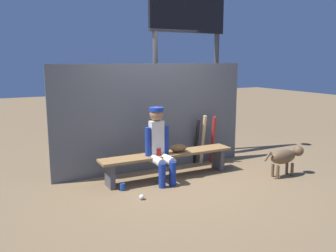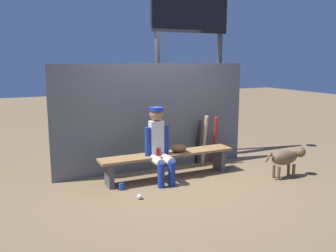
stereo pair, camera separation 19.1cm
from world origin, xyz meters
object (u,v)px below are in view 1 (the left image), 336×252
at_px(cup_on_bench, 159,152).
at_px(bat_aluminum_black, 196,141).
at_px(baseball, 142,197).
at_px(scoreboard, 190,37).
at_px(dugout_bench, 168,158).
at_px(player_seated, 159,143).
at_px(bat_aluminum_red, 213,140).
at_px(baseball_glove, 178,148).
at_px(dog, 286,157).
at_px(cup_on_ground, 122,187).
at_px(bat_wood_natural, 203,140).

bearing_deg(cup_on_bench, bat_aluminum_black, 26.56).
relative_size(baseball, scoreboard, 0.02).
relative_size(dugout_bench, player_seated, 1.93).
height_order(player_seated, baseball, player_seated).
bearing_deg(dugout_bench, scoreboard, 46.81).
distance_m(bat_aluminum_red, cup_on_bench, 1.42).
xyz_separation_m(baseball_glove, dog, (1.60, -0.82, -0.15)).
distance_m(bat_aluminum_black, cup_on_ground, 1.88).
bearing_deg(bat_aluminum_black, cup_on_ground, -158.46).
distance_m(bat_wood_natural, dog, 1.50).
relative_size(bat_wood_natural, baseball, 12.55).
relative_size(baseball, cup_on_bench, 0.67).
distance_m(bat_wood_natural, bat_aluminum_red, 0.21).
bearing_deg(bat_aluminum_red, cup_on_bench, -161.69).
height_order(scoreboard, dog, scoreboard).
height_order(baseball, dog, dog).
xyz_separation_m(dugout_bench, bat_aluminum_red, (1.15, 0.39, 0.12)).
relative_size(baseball, dog, 0.09).
height_order(bat_aluminum_black, dog, bat_aluminum_black).
xyz_separation_m(bat_wood_natural, scoreboard, (0.16, 0.77, 1.90)).
relative_size(bat_aluminum_red, scoreboard, 0.26).
distance_m(baseball_glove, scoreboard, 2.39).
height_order(baseball_glove, cup_on_bench, baseball_glove).
bearing_deg(bat_aluminum_red, cup_on_ground, -163.37).
relative_size(dugout_bench, baseball, 31.05).
height_order(bat_wood_natural, dog, bat_wood_natural).
bearing_deg(bat_aluminum_black, baseball, -144.48).
xyz_separation_m(bat_wood_natural, bat_aluminum_red, (0.21, -0.01, -0.02)).
bearing_deg(bat_aluminum_black, cup_on_bench, -153.44).
height_order(baseball_glove, bat_aluminum_red, bat_aluminum_red).
distance_m(baseball_glove, bat_aluminum_black, 0.79).
relative_size(dugout_bench, scoreboard, 0.67).
bearing_deg(dog, baseball, 176.84).
distance_m(cup_on_bench, dog, 2.14).
distance_m(dugout_bench, bat_wood_natural, 1.03).
height_order(player_seated, bat_aluminum_black, player_seated).
bearing_deg(bat_wood_natural, bat_aluminum_black, 151.44).
bearing_deg(scoreboard, bat_aluminum_red, -86.24).
relative_size(cup_on_ground, cup_on_bench, 1.00).
distance_m(bat_aluminum_red, dog, 1.37).
bearing_deg(dugout_bench, cup_on_bench, -164.47).
xyz_separation_m(player_seated, baseball, (-0.56, -0.58, -0.60)).
bearing_deg(baseball_glove, cup_on_ground, -168.67).
bearing_deg(player_seated, scoreboard, 44.29).
bearing_deg(baseball, cup_on_bench, 47.88).
bearing_deg(bat_aluminum_black, dog, -53.17).
height_order(bat_wood_natural, baseball, bat_wood_natural).
bearing_deg(dog, scoreboard, 109.23).
xyz_separation_m(bat_aluminum_black, dog, (0.96, -1.28, -0.10)).
distance_m(player_seated, bat_aluminum_black, 1.20).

